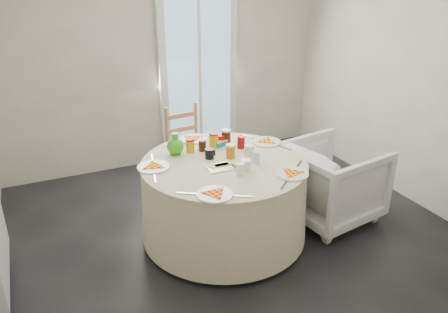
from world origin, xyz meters
name	(u,v)px	position (x,y,z in m)	size (l,w,h in m)	color
floor	(239,238)	(0.00, 0.00, 0.00)	(4.00, 4.00, 0.00)	black
wall_back	(165,58)	(0.00, 2.00, 1.30)	(4.00, 0.02, 2.60)	#BCB5A3
wall_right	(424,78)	(2.00, 0.00, 1.30)	(0.02, 4.00, 2.60)	#BCB5A3
glass_door	(199,77)	(0.40, 1.95, 1.05)	(1.00, 0.08, 2.10)	silver
table	(224,200)	(-0.10, 0.11, 0.38)	(1.48, 1.48, 0.75)	beige
wooden_chair	(189,149)	(-0.04, 1.15, 0.47)	(0.42, 0.40, 0.93)	#CA7B51
armchair	(331,181)	(0.98, -0.02, 0.39)	(0.82, 0.77, 0.85)	silver
place_settings	(224,160)	(-0.10, 0.11, 0.77)	(1.48, 1.48, 0.03)	white
jar_cluster	(215,143)	(-0.07, 0.38, 0.82)	(0.53, 0.26, 0.15)	brown
butter_tub	(220,142)	(0.02, 0.46, 0.79)	(0.13, 0.09, 0.05)	#068497
green_pitcher	(175,142)	(-0.43, 0.44, 0.87)	(0.15, 0.15, 0.20)	green
cheese_platter	(223,165)	(-0.16, 0.01, 0.77)	(0.27, 0.18, 0.04)	white
mugs_glasses	(234,154)	(-0.01, 0.11, 0.81)	(0.59, 0.59, 0.11)	#A4A4A4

